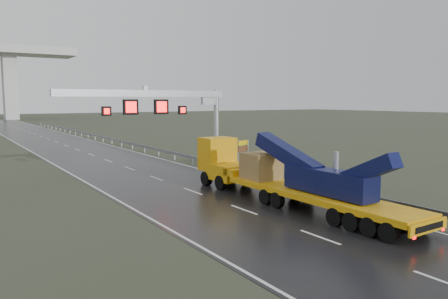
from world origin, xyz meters
TOP-DOWN VIEW (x-y plane):
  - ground at (0.00, 0.00)m, footprint 400.00×400.00m
  - road at (0.00, 40.00)m, footprint 11.00×200.00m
  - guardrail at (6.10, 30.00)m, footprint 0.20×140.00m
  - sign_gantry at (2.10, 17.99)m, footprint 14.90×1.20m
  - heavy_haul_truck at (3.09, 5.22)m, footprint 2.83×17.99m
  - exit_sign_pair at (9.00, 16.67)m, footprint 1.47×0.56m
  - striped_barrier at (7.55, 14.00)m, footprint 0.76×0.47m

SIDE VIEW (x-z plane):
  - ground at x=0.00m, z-range 0.00..0.00m
  - road at x=0.00m, z-range 0.00..0.02m
  - striped_barrier at x=7.55m, z-range 0.00..1.22m
  - guardrail at x=6.10m, z-range 0.00..1.40m
  - heavy_haul_truck at x=3.09m, z-range -0.47..3.74m
  - exit_sign_pair at x=9.00m, z-range 0.52..3.14m
  - sign_gantry at x=2.10m, z-range 1.90..9.33m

